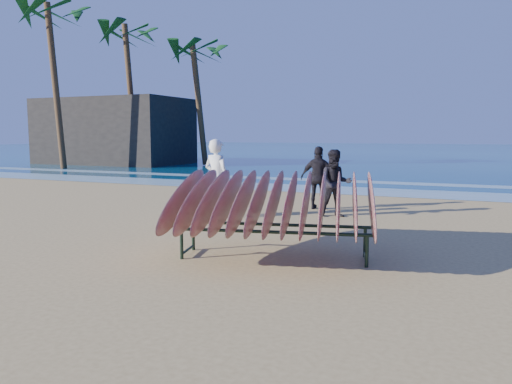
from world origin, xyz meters
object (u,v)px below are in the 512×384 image
(person_white, at_px, (217,178))
(person_dark_b, at_px, (319,178))
(palm_left, at_px, (52,17))
(surfboard_rack, at_px, (274,201))
(palm_right, at_px, (129,36))
(person_dark_a, at_px, (335,183))
(palm_mid, at_px, (198,53))
(building, at_px, (114,131))

(person_white, distance_m, person_dark_b, 2.99)
(palm_left, bearing_deg, person_white, -34.65)
(surfboard_rack, bearing_deg, palm_right, 118.75)
(person_white, relative_size, palm_right, 0.21)
(person_dark_a, bearing_deg, palm_right, 118.28)
(person_white, relative_size, person_dark_a, 1.15)
(person_white, relative_size, person_dark_b, 1.12)
(person_dark_a, height_order, palm_left, palm_left)
(person_dark_b, bearing_deg, palm_left, -29.42)
(palm_mid, distance_m, palm_right, 4.55)
(palm_left, height_order, palm_mid, palm_left)
(person_dark_a, distance_m, person_dark_b, 1.32)
(palm_mid, bearing_deg, person_white, -58.85)
(person_dark_b, bearing_deg, palm_right, -42.30)
(person_dark_a, height_order, person_dark_b, person_dark_b)
(palm_left, relative_size, palm_mid, 1.21)
(person_white, bearing_deg, palm_left, -23.23)
(palm_left, height_order, palm_right, palm_left)
(surfboard_rack, relative_size, palm_mid, 0.47)
(palm_left, distance_m, palm_mid, 8.52)
(surfboard_rack, bearing_deg, person_dark_a, 77.98)
(person_dark_a, xyz_separation_m, palm_mid, (-12.92, 15.79, 6.19))
(surfboard_rack, relative_size, person_dark_b, 2.18)
(person_dark_b, bearing_deg, building, -40.98)
(person_dark_b, bearing_deg, person_dark_a, 121.18)
(person_white, xyz_separation_m, person_dark_b, (1.90, 2.31, -0.10))
(building, bearing_deg, person_white, -44.99)
(person_white, bearing_deg, surfboard_rack, 142.15)
(person_dark_b, xyz_separation_m, palm_right, (-16.38, 13.35, 7.28))
(building, distance_m, palm_left, 8.54)
(palm_right, bearing_deg, palm_mid, 17.84)
(surfboard_rack, xyz_separation_m, person_dark_a, (-0.13, 4.43, -0.11))
(palm_mid, height_order, palm_right, palm_right)
(palm_left, relative_size, palm_right, 1.06)
(person_dark_a, relative_size, building, 0.17)
(person_white, xyz_separation_m, palm_left, (-16.49, 11.40, 7.66))
(person_dark_b, distance_m, building, 23.99)
(person_dark_b, distance_m, palm_mid, 20.07)
(person_dark_b, xyz_separation_m, palm_mid, (-12.18, 14.71, 6.17))
(palm_mid, bearing_deg, palm_right, -162.16)
(palm_left, bearing_deg, person_dark_a, -28.01)
(building, distance_m, palm_right, 6.58)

